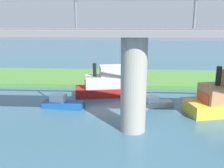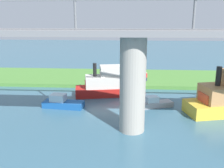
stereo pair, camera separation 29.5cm
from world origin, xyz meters
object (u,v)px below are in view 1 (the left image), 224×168
object	(u,v)px
bridge_pylon	(134,85)
skiff_small	(110,83)
riverboat_paddlewheel	(62,103)
mooring_post	(87,79)
person_on_bank	(146,76)
houseboat_blue	(155,103)

from	to	relation	value
bridge_pylon	skiff_small	xyz separation A→B (m)	(2.84, -10.92, -2.70)
riverboat_paddlewheel	skiff_small	size ratio (longest dim) A/B	0.54
mooring_post	riverboat_paddlewheel	xyz separation A→B (m)	(1.22, 10.38, -0.33)
person_on_bank	houseboat_blue	size ratio (longest dim) A/B	0.34
mooring_post	skiff_small	size ratio (longest dim) A/B	0.09
houseboat_blue	person_on_bank	bearing A→B (deg)	-87.77
bridge_pylon	person_on_bank	world-z (taller)	bridge_pylon
person_on_bank	bridge_pylon	bearing A→B (deg)	82.35
skiff_small	person_on_bank	bearing A→B (deg)	-129.60
mooring_post	skiff_small	bearing A→B (deg)	127.46
bridge_pylon	person_on_bank	bearing A→B (deg)	-97.65
person_on_bank	mooring_post	size ratio (longest dim) A/B	1.83
person_on_bank	mooring_post	xyz separation A→B (m)	(9.09, 1.07, -0.32)
person_on_bank	houseboat_blue	xyz separation A→B (m)	(-0.41, 10.54, -0.74)
bridge_pylon	person_on_bank	size ratio (longest dim) A/B	6.21
skiff_small	houseboat_blue	bearing A→B (deg)	142.12
skiff_small	houseboat_blue	world-z (taller)	skiff_small
houseboat_blue	riverboat_paddlewheel	bearing A→B (deg)	4.87
skiff_small	riverboat_paddlewheel	bearing A→B (deg)	45.37
person_on_bank	skiff_small	size ratio (longest dim) A/B	0.16
mooring_post	riverboat_paddlewheel	distance (m)	10.46
riverboat_paddlewheel	skiff_small	xyz separation A→B (m)	(-5.17, -5.24, 1.06)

